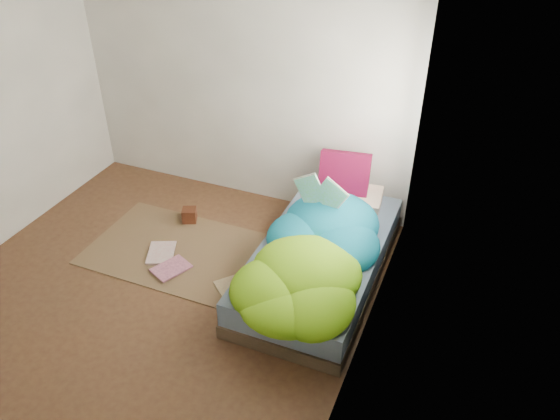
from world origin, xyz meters
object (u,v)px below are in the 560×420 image
object	(u,v)px
bed	(320,261)
floor_book_b	(164,262)
wooden_box	(189,215)
floor_book_a	(148,253)
pillow_magenta	(344,177)
open_book	(320,183)

from	to	relation	value
bed	floor_book_b	world-z (taller)	bed
wooden_box	floor_book_a	bearing A→B (deg)	-97.32
floor_book_a	floor_book_b	size ratio (longest dim) A/B	1.04
bed	pillow_magenta	bearing A→B (deg)	93.84
pillow_magenta	floor_book_a	bearing A→B (deg)	-151.92
bed	pillow_magenta	size ratio (longest dim) A/B	4.25
floor_book_a	wooden_box	bearing A→B (deg)	58.82
open_book	bed	bearing A→B (deg)	-58.18
bed	floor_book_b	distance (m)	1.42
floor_book_a	floor_book_b	bearing A→B (deg)	-40.37
open_book	wooden_box	xyz separation A→B (m)	(-1.38, 0.05, -0.72)
bed	floor_book_a	distance (m)	1.61
pillow_magenta	floor_book_a	world-z (taller)	pillow_magenta
bed	wooden_box	world-z (taller)	bed
bed	floor_book_a	xyz separation A→B (m)	(-1.57, -0.33, -0.14)
bed	floor_book_a	size ratio (longest dim) A/B	6.04
bed	floor_book_b	xyz separation A→B (m)	(-1.36, -0.40, -0.14)
pillow_magenta	open_book	xyz separation A→B (m)	(-0.06, -0.55, 0.23)
open_book	floor_book_a	xyz separation A→B (m)	(-1.46, -0.58, -0.78)
floor_book_a	floor_book_b	world-z (taller)	floor_book_b
pillow_magenta	floor_book_b	distance (m)	1.85
pillow_magenta	wooden_box	world-z (taller)	pillow_magenta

